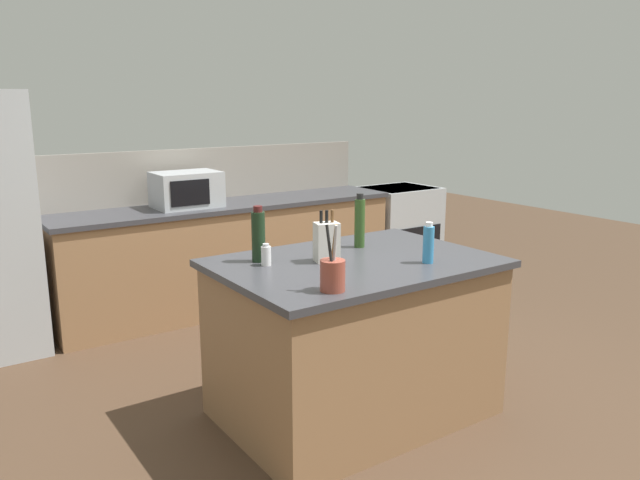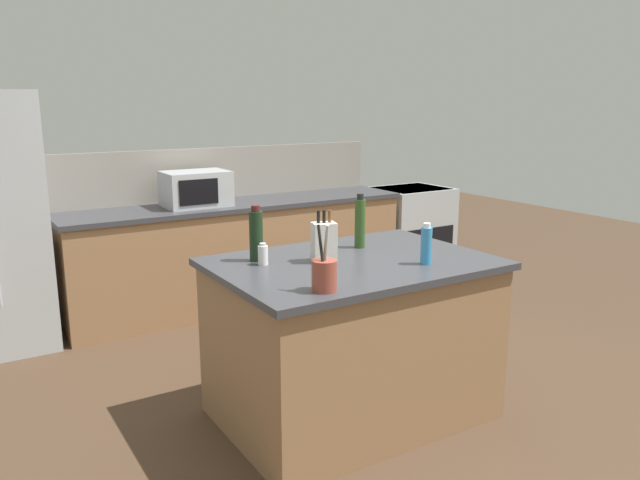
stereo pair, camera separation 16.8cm
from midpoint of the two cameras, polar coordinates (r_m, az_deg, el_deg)
name	(u,v)px [view 2 (the right image)]	position (r m, az deg, el deg)	size (l,w,h in m)	color
ground_plane	(351,413)	(3.86, 4.13, -15.49)	(14.00, 14.00, 0.00)	#473323
back_counter_run	(240,254)	(5.62, -6.48, -1.26)	(3.09, 0.66, 0.94)	#936B47
wall_backsplash	(223,173)	(5.78, -8.00, 6.12)	(3.05, 0.03, 0.46)	gray
kitchen_island	(352,338)	(3.66, 4.25, -8.97)	(1.53, 1.08, 0.94)	#936B47
range_oven	(410,230)	(6.68, 8.95, 0.86)	(0.76, 0.65, 0.92)	#ADB2B7
microwave	(196,189)	(5.36, -10.39, 4.63)	(0.54, 0.39, 0.30)	#ADB2B7
knife_block	(324,242)	(3.46, 1.76, -0.16)	(0.15, 0.13, 0.29)	beige
utensil_crock	(324,274)	(2.94, 2.03, -3.14)	(0.12, 0.12, 0.32)	brown
salt_shaker	(263,255)	(3.41, -3.83, -1.35)	(0.05, 0.05, 0.12)	silver
olive_oil_bottle	(360,222)	(3.79, 4.94, 1.61)	(0.06, 0.06, 0.33)	#2D4C1E
dish_soap_bottle	(426,245)	(3.47, 11.06, -0.45)	(0.06, 0.06, 0.23)	#3384BC
wine_bottle	(256,235)	(3.48, -4.49, 0.46)	(0.08, 0.08, 0.31)	black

